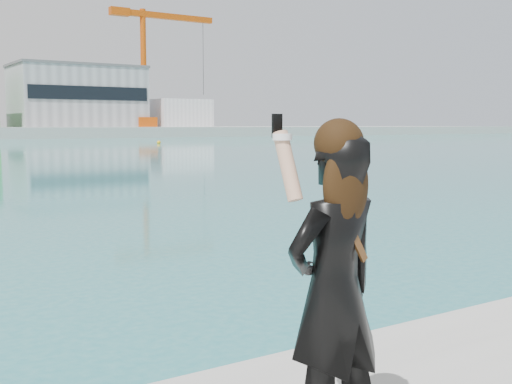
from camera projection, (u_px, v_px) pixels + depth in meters
warehouse_grey_right at (78, 96)px, 131.08m from camera, size 25.50×15.35×12.50m
ancillary_shed at (179, 113)px, 141.84m from camera, size 12.00×10.00×6.00m
dock_crane at (149, 64)px, 132.65m from camera, size 23.00×4.00×24.00m
buoy_near at (159, 144)px, 83.13m from camera, size 0.50×0.50×0.50m
woman at (334, 283)px, 3.16m from camera, size 0.61×0.42×1.67m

